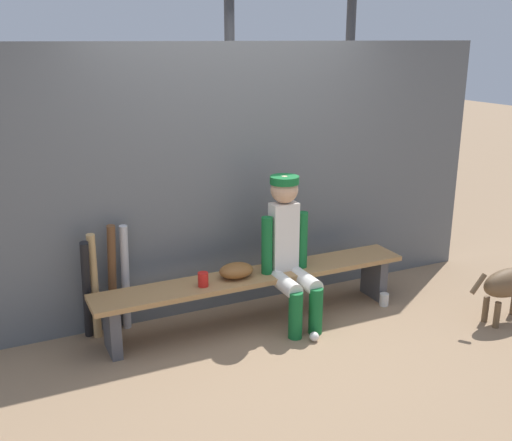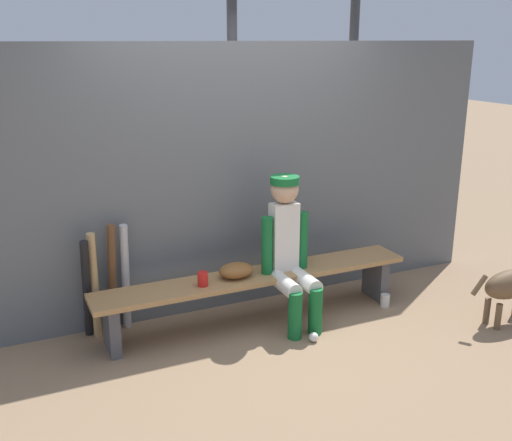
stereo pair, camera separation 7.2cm
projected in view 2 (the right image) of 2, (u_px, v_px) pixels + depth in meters
ground_plane at (256, 321)px, 4.91m from camera, size 30.00×30.00×0.00m
chainlink_fence at (236, 180)px, 4.94m from camera, size 4.84×0.03×2.21m
dugout_bench at (256, 284)px, 4.81m from camera, size 2.64×0.36×0.42m
player_seated at (290, 248)px, 4.73m from camera, size 0.41×0.55×1.20m
baseball_glove at (236, 270)px, 4.70m from camera, size 0.28×0.20×0.12m
bat_aluminum_silver at (126, 277)px, 4.67m from camera, size 0.07×0.14×0.88m
bat_wood_dark at (112, 279)px, 4.61m from camera, size 0.09×0.18×0.91m
bat_wood_tan at (94, 286)px, 4.52m from camera, size 0.07×0.13×0.86m
bat_aluminum_black at (87, 290)px, 4.49m from camera, size 0.07×0.25×0.84m
baseball at (314, 337)px, 4.57m from camera, size 0.07×0.07×0.07m
cup_on_ground at (385, 300)px, 5.17m from camera, size 0.08×0.08×0.11m
cup_on_bench at (203, 279)px, 4.54m from camera, size 0.08×0.08×0.11m
scoreboard at (302, 2)px, 5.92m from camera, size 1.90×0.27×3.74m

